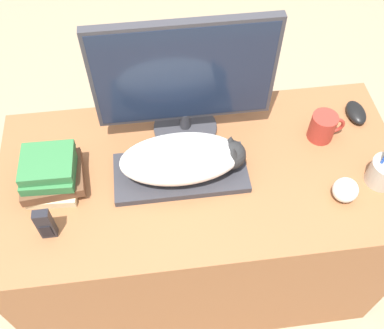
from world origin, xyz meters
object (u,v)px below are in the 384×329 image
(cat, at_px, (185,158))
(monitor, at_px, (184,79))
(coffee_mug, at_px, (323,127))
(keyboard, at_px, (181,173))
(book_stack, at_px, (51,174))
(pen_cup, at_px, (384,171))
(phone, at_px, (45,224))
(baseball, at_px, (345,190))
(computer_mouse, at_px, (356,112))

(cat, height_order, monitor, monitor)
(cat, bearing_deg, coffee_mug, 11.95)
(keyboard, distance_m, book_stack, 0.40)
(coffee_mug, relative_size, pen_cup, 0.55)
(keyboard, height_order, pen_cup, pen_cup)
(phone, bearing_deg, baseball, 1.07)
(cat, xyz_separation_m, book_stack, (-0.41, 0.01, -0.03))
(keyboard, bearing_deg, baseball, -16.49)
(baseball, bearing_deg, keyboard, 163.51)
(keyboard, distance_m, phone, 0.44)
(keyboard, height_order, monitor, monitor)
(computer_mouse, bearing_deg, pen_cup, -93.00)
(keyboard, bearing_deg, monitor, 78.87)
(monitor, distance_m, computer_mouse, 0.64)
(cat, height_order, baseball, cat)
(pen_cup, distance_m, book_stack, 1.03)
(cat, distance_m, phone, 0.45)
(keyboard, relative_size, baseball, 5.42)
(monitor, bearing_deg, baseball, -36.30)
(monitor, height_order, coffee_mug, monitor)
(book_stack, bearing_deg, monitor, 22.01)
(coffee_mug, bearing_deg, monitor, 169.25)
(computer_mouse, distance_m, pen_cup, 0.28)
(keyboard, bearing_deg, coffee_mug, 11.60)
(book_stack, bearing_deg, keyboard, -1.59)
(cat, bearing_deg, computer_mouse, 15.64)
(coffee_mug, distance_m, book_stack, 0.90)
(keyboard, relative_size, book_stack, 2.09)
(monitor, bearing_deg, coffee_mug, -10.75)
(pen_cup, xyz_separation_m, book_stack, (-1.03, 0.11, 0.01))
(baseball, bearing_deg, monitor, 143.70)
(cat, distance_m, monitor, 0.24)
(monitor, relative_size, computer_mouse, 5.16)
(baseball, bearing_deg, cat, 163.01)
(keyboard, xyz_separation_m, book_stack, (-0.40, 0.01, 0.05))
(keyboard, bearing_deg, cat, 0.00)
(pen_cup, bearing_deg, computer_mouse, 87.00)
(coffee_mug, bearing_deg, computer_mouse, 26.49)
(coffee_mug, xyz_separation_m, book_stack, (-0.89, -0.09, 0.01))
(monitor, xyz_separation_m, baseball, (0.45, -0.33, -0.20))
(baseball, height_order, phone, phone)
(keyboard, relative_size, cat, 1.08)
(cat, relative_size, computer_mouse, 3.59)
(pen_cup, bearing_deg, cat, 170.78)
(cat, distance_m, pen_cup, 0.62)
(coffee_mug, bearing_deg, book_stack, -174.24)
(keyboard, height_order, baseball, baseball)
(computer_mouse, height_order, book_stack, book_stack)
(computer_mouse, distance_m, book_stack, 1.06)
(phone, xyz_separation_m, book_stack, (0.00, 0.17, 0.00))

